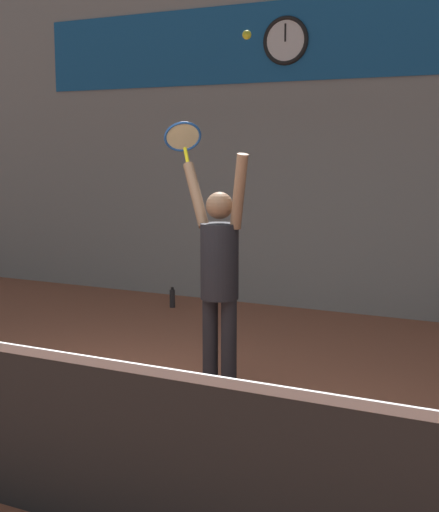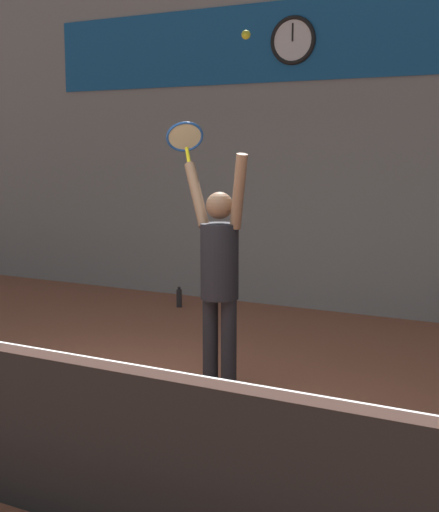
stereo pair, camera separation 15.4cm
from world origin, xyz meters
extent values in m
plane|color=#9E563D|center=(0.00, 0.00, 0.00)|extent=(18.00, 18.00, 0.00)
cube|color=gray|center=(0.00, 4.56, 2.50)|extent=(18.00, 0.10, 5.00)
cube|color=#195B9E|center=(0.00, 4.50, 3.32)|extent=(7.86, 0.02, 0.97)
cylinder|color=white|center=(-0.38, 4.48, 3.32)|extent=(0.54, 0.02, 0.54)
torus|color=black|center=(-0.38, 4.48, 3.32)|extent=(0.59, 0.05, 0.59)
cube|color=black|center=(-0.38, 4.46, 3.42)|extent=(0.02, 0.01, 0.21)
cylinder|color=black|center=(0.26, 1.20, 0.40)|extent=(0.13, 0.13, 0.79)
cylinder|color=black|center=(0.43, 1.20, 0.40)|extent=(0.13, 0.13, 0.79)
cylinder|color=black|center=(0.35, 1.20, 1.10)|extent=(0.31, 0.31, 0.62)
sphere|color=brown|center=(0.35, 1.20, 1.56)|extent=(0.22, 0.22, 0.22)
cylinder|color=brown|center=(0.54, 1.16, 1.68)|extent=(0.23, 0.21, 0.61)
cylinder|color=brown|center=(0.07, 1.31, 1.63)|extent=(0.38, 0.33, 0.55)
cylinder|color=yellow|center=(-0.11, 1.48, 1.95)|extent=(0.14, 0.16, 0.16)
torus|color=#1E51A5|center=(-0.23, 1.64, 2.12)|extent=(0.41, 0.39, 0.27)
cylinder|color=beige|center=(-0.23, 1.64, 2.12)|extent=(0.34, 0.33, 0.22)
sphere|color=#CCDB2D|center=(0.64, 1.08, 2.85)|extent=(0.07, 0.07, 0.07)
cylinder|color=#262628|center=(-1.62, 3.82, 0.11)|extent=(0.07, 0.07, 0.23)
cylinder|color=black|center=(-1.62, 3.82, 0.24)|extent=(0.04, 0.04, 0.04)
camera|label=1|loc=(2.89, -3.93, 2.00)|focal=50.00mm
camera|label=2|loc=(3.03, -3.86, 2.00)|focal=50.00mm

